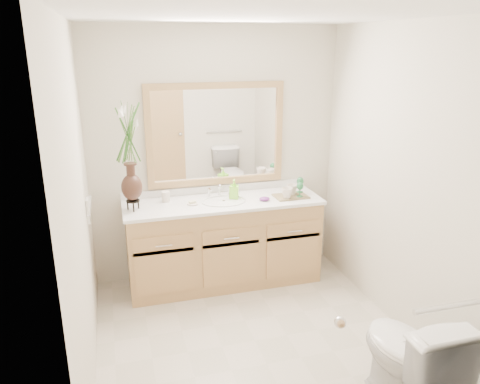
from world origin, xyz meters
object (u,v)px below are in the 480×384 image
object	(u,v)px
tumbler	(166,197)
tray	(291,196)
toilet	(408,358)
flower_vase	(129,143)
soap_bottle	(234,190)

from	to	relation	value
tumbler	tray	xyz separation A→B (m)	(1.16, -0.19, -0.04)
toilet	tray	distance (m)	1.93
flower_vase	tray	size ratio (longest dim) A/B	2.80
tray	flower_vase	bearing A→B (deg)	176.42
toilet	tumbler	distance (m)	2.44
flower_vase	toilet	bearing A→B (deg)	-51.42
flower_vase	tumbler	distance (m)	0.65
soap_bottle	tumbler	bearing A→B (deg)	-163.51
toilet	tumbler	xyz separation A→B (m)	(-1.22, 2.06, 0.51)
tray	tumbler	bearing A→B (deg)	168.56
toilet	tumbler	size ratio (longest dim) A/B	7.83
toilet	tray	xyz separation A→B (m)	(-0.05, 1.87, 0.47)
flower_vase	tumbler	bearing A→B (deg)	26.70
flower_vase	soap_bottle	world-z (taller)	flower_vase
soap_bottle	tray	xyz separation A→B (m)	(0.53, -0.11, -0.07)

